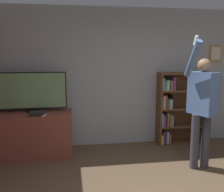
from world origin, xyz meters
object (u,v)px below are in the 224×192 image
object	(u,v)px
game_console	(37,114)
bookshelf	(176,109)
television	(32,91)
person	(202,103)

from	to	relation	value
game_console	bookshelf	distance (m)	2.71
television	game_console	distance (m)	0.46
television	bookshelf	size ratio (longest dim) A/B	0.84
game_console	person	distance (m)	2.71
bookshelf	television	bearing A→B (deg)	-176.95
game_console	person	xyz separation A→B (m)	(2.59, -0.77, 0.25)
bookshelf	person	size ratio (longest dim) A/B	0.70
television	person	distance (m)	2.90
person	game_console	bearing A→B (deg)	-128.03
television	person	world-z (taller)	person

